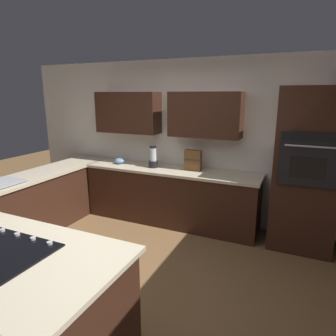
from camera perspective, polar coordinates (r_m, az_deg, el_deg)
The scene contains 13 objects.
ground_plane at distance 3.62m, azimuth -9.86°, elevation -20.73°, with size 14.00×14.00×0.00m, color brown.
wall_back at distance 4.86m, azimuth 2.37°, elevation 6.47°, with size 6.00×0.44×2.60m.
lower_cabinets_back at distance 4.81m, azimuth 0.43°, elevation -5.64°, with size 2.80×0.60×0.86m, color #381E14.
countertop_back at distance 4.68m, azimuth 0.44°, elevation -0.45°, with size 2.84×0.64×0.04m, color beige.
lower_cabinets_side at distance 4.91m, azimuth -24.38°, elevation -6.56°, with size 0.60×2.90×0.86m, color #381E14.
countertop_side at distance 4.78m, azimuth -24.92°, elevation -1.49°, with size 0.64×2.94×0.04m, color beige.
island_base at distance 2.86m, azimuth -28.60°, elevation -22.38°, with size 1.84×0.99×0.86m, color #381E14.
island_top at distance 2.63m, azimuth -29.78°, elevation -14.36°, with size 1.92×1.07×0.04m, color beige.
wall_oven at distance 4.26m, azimuth 25.19°, elevation -0.50°, with size 0.80×0.66×2.16m.
cooktop at distance 2.63m, azimuth -29.75°, elevation -13.78°, with size 0.76×0.56×0.03m.
blender at distance 4.76m, azimuth -2.89°, elevation 1.88°, with size 0.15×0.15×0.35m.
mixing_bowl at distance 5.11m, azimuth -9.38°, elevation 1.37°, with size 0.17×0.17×0.09m, color #668CB2.
spice_rack at distance 4.59m, azimuth 4.85°, elevation 1.51°, with size 0.26×0.11×0.32m.
Camera 1 is at (-1.73, 2.43, 2.05)m, focal length 31.48 mm.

